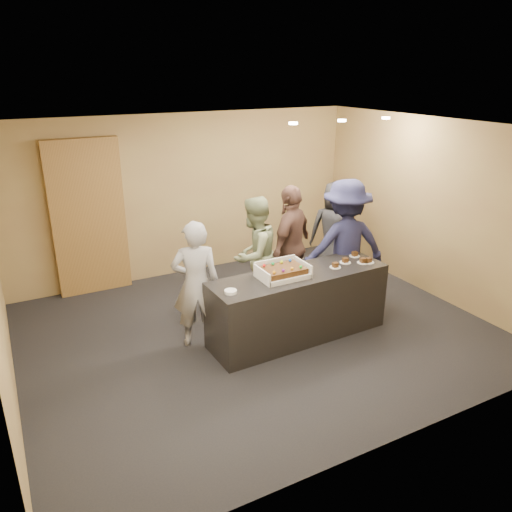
% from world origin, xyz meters
% --- Properties ---
extents(room, '(6.04, 6.00, 2.70)m').
position_xyz_m(room, '(0.00, 0.00, 1.35)').
color(room, black).
rests_on(room, ground).
extents(serving_counter, '(2.42, 0.78, 0.90)m').
position_xyz_m(serving_counter, '(0.42, -0.36, 0.45)').
color(serving_counter, black).
rests_on(serving_counter, floor).
extents(storage_cabinet, '(1.09, 0.15, 2.41)m').
position_xyz_m(storage_cabinet, '(-1.66, 2.41, 1.20)').
color(storage_cabinet, brown).
rests_on(storage_cabinet, floor).
extents(cake_box, '(0.62, 0.43, 0.18)m').
position_xyz_m(cake_box, '(0.17, -0.34, 0.94)').
color(cake_box, white).
rests_on(cake_box, serving_counter).
extents(sheet_cake, '(0.52, 0.36, 0.11)m').
position_xyz_m(sheet_cake, '(0.17, -0.36, 1.00)').
color(sheet_cake, '#3E240E').
rests_on(sheet_cake, cake_box).
extents(plate_stack, '(0.15, 0.15, 0.04)m').
position_xyz_m(plate_stack, '(-0.61, -0.48, 0.92)').
color(plate_stack, white).
rests_on(plate_stack, serving_counter).
extents(slice_a, '(0.15, 0.15, 0.07)m').
position_xyz_m(slice_a, '(0.94, -0.40, 0.92)').
color(slice_a, white).
rests_on(slice_a, serving_counter).
extents(slice_b, '(0.15, 0.15, 0.07)m').
position_xyz_m(slice_b, '(1.16, -0.33, 0.92)').
color(slice_b, white).
rests_on(slice_b, serving_counter).
extents(slice_c, '(0.15, 0.15, 0.07)m').
position_xyz_m(slice_c, '(1.37, -0.44, 0.92)').
color(slice_c, white).
rests_on(slice_c, serving_counter).
extents(slice_d, '(0.15, 0.15, 0.07)m').
position_xyz_m(slice_d, '(1.43, -0.19, 0.92)').
color(slice_d, white).
rests_on(slice_d, serving_counter).
extents(slice_e, '(0.15, 0.15, 0.07)m').
position_xyz_m(slice_e, '(1.45, -0.47, 0.92)').
color(slice_e, white).
rests_on(slice_e, serving_counter).
extents(person_server_grey, '(0.70, 0.56, 1.66)m').
position_xyz_m(person_server_grey, '(-0.82, 0.09, 0.83)').
color(person_server_grey, '#9B9B9F').
rests_on(person_server_grey, floor).
extents(person_sage_man, '(1.03, 0.95, 1.70)m').
position_xyz_m(person_sage_man, '(0.28, 0.62, 0.85)').
color(person_sage_man, '#909D70').
rests_on(person_sage_man, floor).
extents(person_navy_man, '(1.38, 0.98, 1.93)m').
position_xyz_m(person_navy_man, '(1.47, 0.09, 0.96)').
color(person_navy_man, '#1F2044').
rests_on(person_navy_man, floor).
extents(person_brown_extra, '(1.13, 0.95, 1.81)m').
position_xyz_m(person_brown_extra, '(0.88, 0.59, 0.91)').
color(person_brown_extra, brown).
rests_on(person_brown_extra, floor).
extents(person_dark_suit, '(0.97, 0.90, 1.66)m').
position_xyz_m(person_dark_suit, '(2.00, 1.05, 0.83)').
color(person_dark_suit, '#25262A').
rests_on(person_dark_suit, floor).
extents(ceiling_spotlights, '(1.72, 0.12, 0.03)m').
position_xyz_m(ceiling_spotlights, '(1.60, 0.50, 2.67)').
color(ceiling_spotlights, '#FFEAC6').
rests_on(ceiling_spotlights, ceiling).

